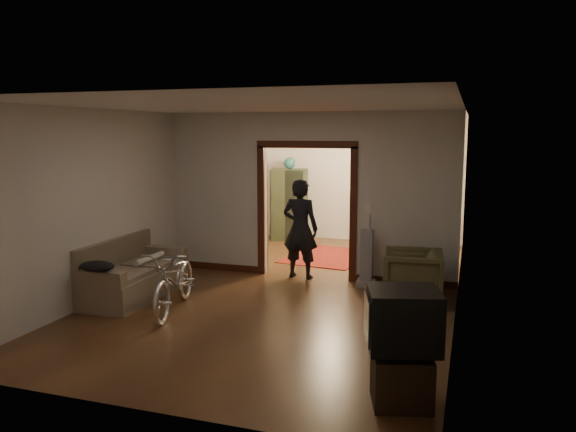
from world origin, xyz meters
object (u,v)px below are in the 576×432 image
at_px(bicycle, 175,279).
at_px(locker, 290,205).
at_px(sofa, 133,268).
at_px(desk, 402,233).
at_px(person, 300,229).
at_px(armchair, 412,276).

height_order(bicycle, locker, locker).
xyz_separation_m(sofa, bicycle, (0.95, -0.42, 0.02)).
bearing_deg(desk, bicycle, -98.62).
height_order(person, desk, person).
relative_size(bicycle, locker, 1.04).
bearing_deg(desk, armchair, -64.34).
distance_m(bicycle, person, 2.56).
distance_m(locker, desk, 2.63).
bearing_deg(locker, person, -82.57).
bearing_deg(person, sofa, 45.58).
height_order(sofa, locker, locker).
xyz_separation_m(armchair, desk, (-0.60, 3.78, -0.05)).
relative_size(armchair, desk, 0.94).
distance_m(armchair, desk, 3.83).
distance_m(person, desk, 3.31).
xyz_separation_m(locker, desk, (2.57, -0.20, -0.49)).
distance_m(armchair, person, 2.16).
relative_size(sofa, person, 1.11).
relative_size(sofa, armchair, 2.23).
bearing_deg(armchair, sofa, -80.86).
bearing_deg(person, locker, -65.14).
bearing_deg(bicycle, person, 50.71).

